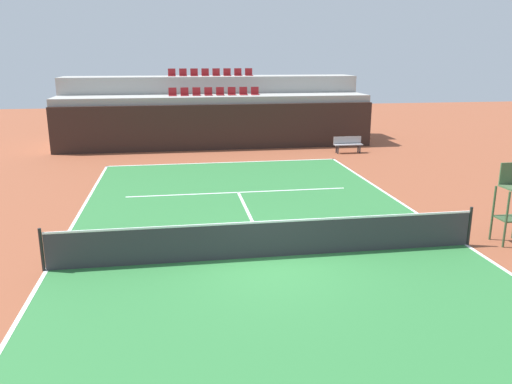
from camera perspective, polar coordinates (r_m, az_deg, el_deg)
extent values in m
plane|color=brown|center=(13.19, 1.50, -7.28)|extent=(80.00, 80.00, 0.00)
cube|color=#2D7238|center=(13.18, 1.50, -7.26)|extent=(11.00, 24.00, 0.01)
cube|color=white|center=(24.55, -3.61, 3.30)|extent=(11.00, 0.10, 0.00)
cube|color=white|center=(13.37, -22.37, -8.10)|extent=(0.10, 24.00, 0.00)
cube|color=white|center=(15.10, 22.38, -5.46)|extent=(0.10, 24.00, 0.00)
cube|color=white|center=(19.19, -1.99, -0.04)|extent=(8.26, 0.10, 0.00)
cube|color=white|center=(16.15, -0.58, -2.97)|extent=(0.10, 6.40, 0.00)
cube|color=black|center=(27.83, -4.36, 7.21)|extent=(17.31, 0.30, 2.44)
cube|color=#9E9E99|center=(29.14, -4.60, 7.94)|extent=(17.31, 2.40, 2.82)
cube|color=#9E9E99|center=(31.47, -4.97, 9.34)|extent=(17.31, 2.40, 3.78)
cube|color=maroon|center=(28.91, -9.29, 10.58)|extent=(0.44, 0.44, 0.04)
cube|color=maroon|center=(29.10, -9.31, 11.04)|extent=(0.44, 0.04, 0.40)
cube|color=maroon|center=(28.92, -7.97, 10.63)|extent=(0.44, 0.44, 0.04)
cube|color=maroon|center=(29.10, -7.99, 11.09)|extent=(0.44, 0.04, 0.40)
cube|color=maroon|center=(28.94, -6.64, 10.68)|extent=(0.44, 0.44, 0.04)
cube|color=maroon|center=(29.12, -6.67, 11.14)|extent=(0.44, 0.04, 0.40)
cube|color=maroon|center=(28.98, -5.32, 10.72)|extent=(0.44, 0.44, 0.04)
cube|color=maroon|center=(29.16, -5.36, 11.18)|extent=(0.44, 0.04, 0.40)
cube|color=maroon|center=(29.03, -4.00, 10.76)|extent=(0.44, 0.44, 0.04)
cube|color=maroon|center=(29.21, -4.04, 11.22)|extent=(0.44, 0.04, 0.40)
cube|color=maroon|center=(29.09, -2.69, 10.79)|extent=(0.44, 0.44, 0.04)
cube|color=maroon|center=(29.28, -2.74, 11.24)|extent=(0.44, 0.04, 0.40)
cube|color=maroon|center=(29.17, -1.38, 10.81)|extent=(0.44, 0.44, 0.04)
cube|color=maroon|center=(29.36, -1.43, 11.27)|extent=(0.44, 0.04, 0.40)
cube|color=maroon|center=(29.27, -0.08, 10.83)|extent=(0.44, 0.44, 0.04)
cube|color=maroon|center=(29.45, -0.14, 11.28)|extent=(0.44, 0.04, 0.40)
cube|color=maroon|center=(31.25, -9.38, 12.67)|extent=(0.44, 0.44, 0.04)
cube|color=maroon|center=(31.44, -9.39, 13.09)|extent=(0.44, 0.04, 0.40)
cube|color=maroon|center=(31.26, -8.14, 12.72)|extent=(0.44, 0.44, 0.04)
cube|color=maroon|center=(31.45, -8.16, 13.13)|extent=(0.44, 0.04, 0.40)
cube|color=maroon|center=(31.28, -6.90, 12.76)|extent=(0.44, 0.44, 0.04)
cube|color=maroon|center=(31.47, -6.93, 13.18)|extent=(0.44, 0.04, 0.40)
cube|color=maroon|center=(31.31, -5.67, 12.80)|extent=(0.44, 0.44, 0.04)
cube|color=maroon|center=(31.50, -5.71, 13.21)|extent=(0.44, 0.04, 0.40)
cube|color=maroon|center=(31.36, -4.44, 12.83)|extent=(0.44, 0.44, 0.04)
cube|color=maroon|center=(31.55, -4.48, 13.24)|extent=(0.44, 0.04, 0.40)
cube|color=maroon|center=(31.42, -3.21, 12.86)|extent=(0.44, 0.44, 0.04)
cube|color=maroon|center=(31.61, -3.26, 13.27)|extent=(0.44, 0.04, 0.40)
cube|color=maroon|center=(31.50, -1.99, 12.88)|extent=(0.44, 0.44, 0.04)
cube|color=maroon|center=(31.69, -2.04, 13.29)|extent=(0.44, 0.04, 0.40)
cube|color=maroon|center=(31.58, -0.78, 12.89)|extent=(0.44, 0.44, 0.04)
cube|color=maroon|center=(31.77, -0.83, 13.30)|extent=(0.44, 0.04, 0.40)
cylinder|color=black|center=(13.19, -22.82, -5.97)|extent=(0.08, 0.08, 1.07)
cylinder|color=black|center=(14.96, 22.75, -3.53)|extent=(0.08, 0.08, 1.07)
cube|color=#333338|center=(13.01, 1.51, -5.37)|extent=(10.90, 0.02, 0.92)
cube|color=white|center=(12.85, 1.53, -3.35)|extent=(10.90, 0.04, 0.05)
cylinder|color=#334C2D|center=(15.12, 26.17, -2.81)|extent=(0.06, 0.06, 1.55)
cylinder|color=#334C2D|center=(15.59, 24.93, -2.15)|extent=(0.06, 0.06, 1.55)
cube|color=#334C2D|center=(15.57, 26.57, -2.65)|extent=(0.70, 0.60, 0.04)
cube|color=#3F5938|center=(15.50, 26.50, 1.88)|extent=(0.60, 0.04, 0.60)
cube|color=#99999E|center=(27.34, 10.27, 5.24)|extent=(1.50, 0.40, 0.05)
cube|color=#99999E|center=(27.47, 10.17, 5.75)|extent=(1.50, 0.04, 0.36)
cube|color=#2D2D33|center=(27.06, 9.14, 4.67)|extent=(0.06, 0.06, 0.42)
cube|color=#2D2D33|center=(27.45, 11.53, 4.71)|extent=(0.06, 0.06, 0.42)
cube|color=#2D2D33|center=(27.32, 8.96, 4.78)|extent=(0.06, 0.06, 0.42)
cube|color=#2D2D33|center=(27.71, 11.33, 4.82)|extent=(0.06, 0.06, 0.42)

